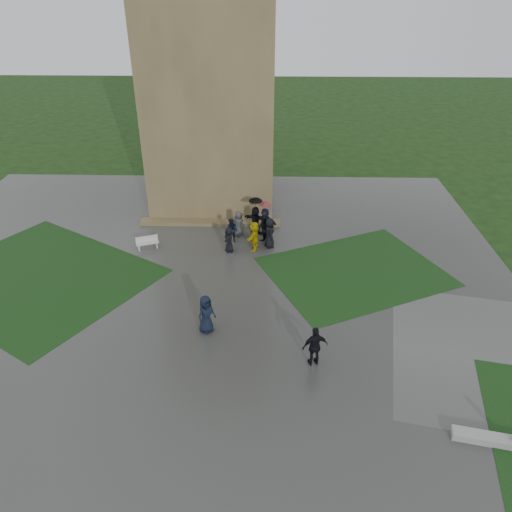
{
  "coord_description": "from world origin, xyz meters",
  "views": [
    {
      "loc": [
        3.65,
        -18.14,
        14.49
      ],
      "look_at": [
        3.11,
        4.54,
        1.2
      ],
      "focal_mm": 35.0,
      "sensor_mm": 36.0,
      "label": 1
    }
  ],
  "objects_px": {
    "pedestrian_mid": "(206,314)",
    "pedestrian_near": "(315,346)",
    "tower": "(211,65)",
    "bench": "(147,242)"
  },
  "relations": [
    {
      "from": "pedestrian_mid",
      "to": "pedestrian_near",
      "type": "xyz_separation_m",
      "value": [
        4.71,
        -2.05,
        -0.01
      ]
    },
    {
      "from": "tower",
      "to": "bench",
      "type": "relative_size",
      "value": 13.28
    },
    {
      "from": "tower",
      "to": "pedestrian_mid",
      "type": "distance_m",
      "value": 17.28
    },
    {
      "from": "bench",
      "to": "pedestrian_mid",
      "type": "relative_size",
      "value": 0.72
    },
    {
      "from": "tower",
      "to": "bench",
      "type": "distance_m",
      "value": 12.0
    },
    {
      "from": "bench",
      "to": "pedestrian_mid",
      "type": "height_order",
      "value": "pedestrian_mid"
    },
    {
      "from": "bench",
      "to": "pedestrian_near",
      "type": "height_order",
      "value": "pedestrian_near"
    },
    {
      "from": "bench",
      "to": "pedestrian_near",
      "type": "distance_m",
      "value": 13.22
    },
    {
      "from": "pedestrian_mid",
      "to": "pedestrian_near",
      "type": "bearing_deg",
      "value": -71.33
    },
    {
      "from": "bench",
      "to": "pedestrian_mid",
      "type": "distance_m",
      "value": 8.74
    }
  ]
}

